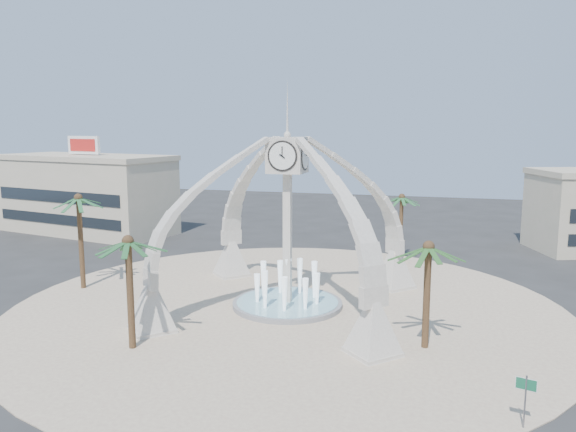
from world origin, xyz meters
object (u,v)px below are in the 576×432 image
(clock_tower, at_px, (287,219))
(fountain, at_px, (287,303))
(palm_east, at_px, (429,248))
(street_sign, at_px, (526,391))
(palm_north, at_px, (402,198))
(palm_south, at_px, (128,243))
(palm_west, at_px, (78,200))

(clock_tower, relative_size, fountain, 2.24)
(clock_tower, bearing_deg, palm_east, -27.88)
(street_sign, bearing_deg, palm_north, 120.49)
(palm_east, relative_size, palm_north, 0.98)
(fountain, relative_size, street_sign, 3.25)
(palm_east, relative_size, palm_south, 0.95)
(palm_east, height_order, street_sign, palm_east)
(clock_tower, distance_m, palm_east, 11.25)
(palm_south, bearing_deg, palm_west, 136.14)
(clock_tower, relative_size, palm_north, 2.52)
(fountain, height_order, palm_north, palm_north)
(clock_tower, relative_size, palm_south, 2.45)
(fountain, xyz_separation_m, palm_south, (-6.78, -9.95, 6.12))
(palm_north, bearing_deg, fountain, -112.99)
(palm_south, relative_size, street_sign, 2.98)
(fountain, height_order, palm_east, palm_east)
(clock_tower, distance_m, fountain, 6.20)
(palm_east, bearing_deg, clock_tower, 152.12)
(clock_tower, height_order, street_sign, clock_tower)
(palm_north, bearing_deg, palm_south, -117.57)
(palm_north, bearing_deg, palm_east, -81.85)
(palm_west, bearing_deg, street_sign, -23.15)
(palm_west, relative_size, palm_north, 1.15)
(palm_east, distance_m, palm_west, 27.78)
(fountain, distance_m, palm_north, 18.57)
(fountain, bearing_deg, palm_east, -27.88)
(clock_tower, relative_size, street_sign, 7.30)
(palm_north, relative_size, street_sign, 2.90)
(palm_east, height_order, palm_south, palm_south)
(palm_east, distance_m, palm_south, 17.37)
(palm_south, bearing_deg, fountain, 55.72)
(palm_north, height_order, palm_south, palm_south)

